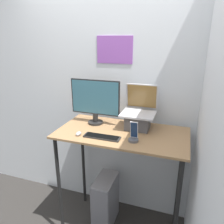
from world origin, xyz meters
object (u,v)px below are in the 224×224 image
object	(u,v)px
monitor	(95,101)
mouse	(79,134)
cell_phone	(134,136)
computer_tower	(105,201)
laptop	(138,117)
keyboard	(102,137)

from	to	relation	value
monitor	mouse	xyz separation A→B (m)	(-0.03, -0.30, -0.21)
cell_phone	monitor	bearing A→B (deg)	149.67
monitor	computer_tower	bearing A→B (deg)	-33.03
laptop	keyboard	bearing A→B (deg)	-128.75
laptop	computer_tower	xyz separation A→B (m)	(-0.30, -0.10, -0.96)
laptop	cell_phone	world-z (taller)	laptop
laptop	monitor	world-z (taller)	monitor
mouse	cell_phone	bearing A→B (deg)	5.13
keyboard	computer_tower	distance (m)	0.88
monitor	keyboard	distance (m)	0.40
laptop	computer_tower	world-z (taller)	laptop
monitor	laptop	bearing A→B (deg)	2.45
laptop	computer_tower	bearing A→B (deg)	-161.47
laptop	monitor	bearing A→B (deg)	-177.55
laptop	monitor	xyz separation A→B (m)	(-0.42, -0.02, 0.12)
mouse	laptop	bearing A→B (deg)	35.33
mouse	cell_phone	distance (m)	0.48
keyboard	mouse	distance (m)	0.21
keyboard	cell_phone	xyz separation A→B (m)	(0.27, 0.02, 0.03)
keyboard	cell_phone	distance (m)	0.27
laptop	mouse	xyz separation A→B (m)	(-0.46, -0.32, -0.09)
mouse	monitor	bearing A→B (deg)	83.87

